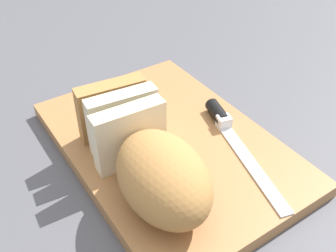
# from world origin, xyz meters

# --- Properties ---
(ground_plane) EXTENTS (3.00, 3.00, 0.00)m
(ground_plane) POSITION_xyz_m (0.00, 0.00, 0.00)
(ground_plane) COLOR #4C4C51
(cutting_board) EXTENTS (0.46, 0.32, 0.02)m
(cutting_board) POSITION_xyz_m (0.00, 0.00, 0.01)
(cutting_board) COLOR #9E6B3D
(cutting_board) RESTS_ON ground_plane
(bread_loaf) EXTENTS (0.28, 0.13, 0.10)m
(bread_loaf) POSITION_xyz_m (-0.07, 0.07, 0.07)
(bread_loaf) COLOR #A8753D
(bread_loaf) RESTS_ON cutting_board
(bread_knife) EXTENTS (0.26, 0.08, 0.02)m
(bread_knife) POSITION_xyz_m (-0.03, -0.10, 0.03)
(bread_knife) COLOR silver
(bread_knife) RESTS_ON cutting_board
(crumb_near_knife) EXTENTS (0.01, 0.01, 0.01)m
(crumb_near_knife) POSITION_xyz_m (0.03, 0.04, 0.03)
(crumb_near_knife) COLOR tan
(crumb_near_knife) RESTS_ON cutting_board
(crumb_near_loaf) EXTENTS (0.01, 0.01, 0.01)m
(crumb_near_loaf) POSITION_xyz_m (-0.06, 0.01, 0.03)
(crumb_near_loaf) COLOR tan
(crumb_near_loaf) RESTS_ON cutting_board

